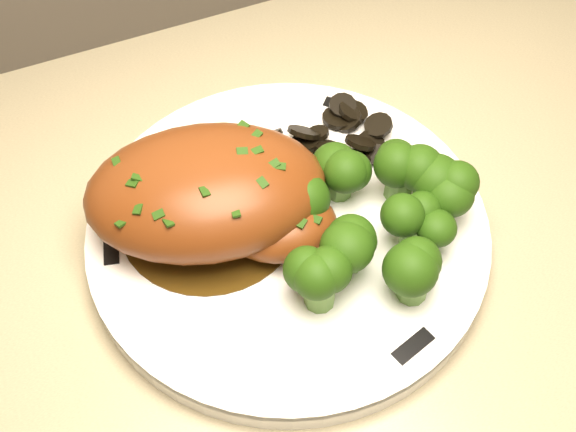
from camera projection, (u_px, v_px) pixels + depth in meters
name	position (u px, v px, depth m)	size (l,w,h in m)	color
counter	(431.00, 395.00, 0.95)	(2.06, 0.68, 1.01)	brown
plate	(288.00, 231.00, 0.55)	(0.30, 0.30, 0.02)	white
rim_accent_0	(342.00, 106.00, 0.62)	(0.03, 0.01, 0.00)	black
rim_accent_1	(111.00, 247.00, 0.53)	(0.03, 0.01, 0.00)	black
rim_accent_2	(413.00, 346.00, 0.49)	(0.03, 0.01, 0.00)	black
gravy_pool	(210.00, 218.00, 0.55)	(0.14, 0.14, 0.00)	#402A0B
chicken_breast	(215.00, 195.00, 0.52)	(0.20, 0.16, 0.07)	brown
mushroom_pile	(322.00, 154.00, 0.58)	(0.11, 0.08, 0.03)	black
broccoli_florets	(374.00, 217.00, 0.52)	(0.15, 0.14, 0.05)	#63913D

